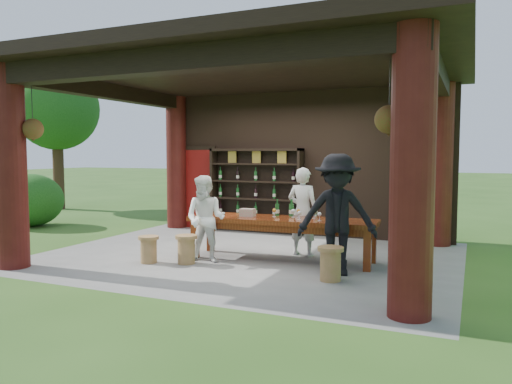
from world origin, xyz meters
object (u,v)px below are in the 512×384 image
at_px(stool_near_right, 330,263).
at_px(guest_man, 337,215).
at_px(napkin_basket, 248,213).
at_px(tasting_table, 282,225).
at_px(stool_near_left, 186,249).
at_px(stool_far_left, 149,249).
at_px(host, 303,212).
at_px(wine_shelf, 256,191).
at_px(guest_woman, 206,219).

bearing_deg(stool_near_right, guest_man, 91.98).
xyz_separation_m(guest_man, napkin_basket, (-1.80, 0.59, -0.12)).
height_order(tasting_table, stool_near_right, tasting_table).
distance_m(stool_near_left, guest_man, 2.65).
bearing_deg(tasting_table, napkin_basket, -175.50).
bearing_deg(stool_far_left, host, 37.13).
distance_m(host, napkin_basket, 1.04).
bearing_deg(napkin_basket, host, 35.63).
bearing_deg(napkin_basket, wine_shelf, 110.64).
height_order(stool_near_left, stool_far_left, stool_near_left).
bearing_deg(guest_woman, stool_far_left, -159.99).
height_order(wine_shelf, guest_man, wine_shelf).
height_order(guest_man, napkin_basket, guest_man).
relative_size(stool_far_left, guest_woman, 0.31).
distance_m(wine_shelf, guest_woman, 3.26).
distance_m(stool_near_right, napkin_basket, 2.15).
bearing_deg(stool_near_right, tasting_table, 137.85).
relative_size(tasting_table, stool_far_left, 7.22).
bearing_deg(wine_shelf, host, -47.63).
bearing_deg(guest_woman, wine_shelf, 90.08).
height_order(guest_woman, guest_man, guest_man).
relative_size(tasting_table, guest_man, 1.79).
distance_m(stool_near_left, stool_near_right, 2.57).
relative_size(stool_near_right, stool_far_left, 1.09).
height_order(stool_near_right, guest_woman, guest_woman).
relative_size(wine_shelf, stool_near_left, 4.62).
relative_size(stool_far_left, guest_man, 0.25).
bearing_deg(guest_man, tasting_table, 136.16).
bearing_deg(guest_man, napkin_basket, 146.93).
relative_size(tasting_table, host, 2.06).
relative_size(host, guest_man, 0.87).
bearing_deg(wine_shelf, stool_far_left, -96.16).
bearing_deg(host, stool_near_right, 126.52).
bearing_deg(tasting_table, host, 69.62).
distance_m(wine_shelf, host, 2.72).
bearing_deg(wine_shelf, stool_near_right, -52.34).
distance_m(wine_shelf, tasting_table, 3.05).
relative_size(tasting_table, stool_near_left, 6.83).
xyz_separation_m(tasting_table, host, (0.21, 0.55, 0.18)).
xyz_separation_m(wine_shelf, guest_man, (2.78, -3.20, -0.07)).
bearing_deg(napkin_basket, guest_man, -18.27).
xyz_separation_m(stool_near_left, napkin_basket, (0.75, 0.87, 0.56)).
xyz_separation_m(stool_near_right, napkin_basket, (-1.81, 1.01, 0.55)).
bearing_deg(stool_far_left, tasting_table, 29.22).
relative_size(stool_near_right, guest_woman, 0.34).
bearing_deg(tasting_table, wine_shelf, 122.36).
height_order(stool_near_right, host, host).
bearing_deg(stool_far_left, guest_man, 8.69).
distance_m(wine_shelf, stool_far_left, 3.78).
bearing_deg(guest_woman, host, 33.74).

